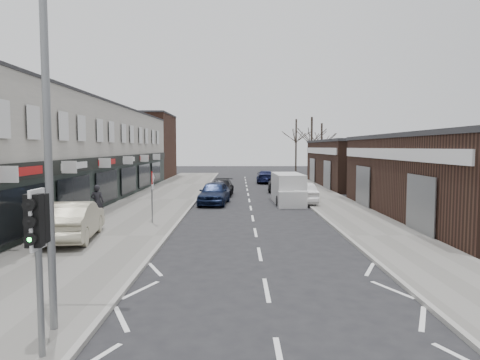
{
  "coord_description": "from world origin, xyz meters",
  "views": [
    {
      "loc": [
        -0.76,
        -9.62,
        3.97
      ],
      "look_at": [
        -0.72,
        8.14,
        2.6
      ],
      "focal_mm": 32.0,
      "sensor_mm": 36.0,
      "label": 1
    }
  ],
  "objects_px": {
    "warning_sign": "(153,182)",
    "parked_car_right_b": "(279,182)",
    "pedestrian": "(97,202)",
    "parked_car_right_a": "(300,193)",
    "traffic_light": "(37,234)",
    "white_van": "(288,189)",
    "sedan_on_pavement": "(73,220)",
    "street_lamp": "(55,115)",
    "parked_car_right_c": "(266,177)",
    "parked_car_left_b": "(222,187)",
    "parked_car_left_a": "(214,193)"
  },
  "relations": [
    {
      "from": "street_lamp",
      "to": "parked_car_right_c",
      "type": "relative_size",
      "value": 1.66
    },
    {
      "from": "warning_sign",
      "to": "parked_car_right_b",
      "type": "bearing_deg",
      "value": 64.26
    },
    {
      "from": "parked_car_left_b",
      "to": "parked_car_right_b",
      "type": "bearing_deg",
      "value": 34.81
    },
    {
      "from": "white_van",
      "to": "parked_car_left_b",
      "type": "xyz_separation_m",
      "value": [
        -4.91,
        4.9,
        -0.33
      ]
    },
    {
      "from": "traffic_light",
      "to": "white_van",
      "type": "bearing_deg",
      "value": 72.44
    },
    {
      "from": "street_lamp",
      "to": "parked_car_right_c",
      "type": "height_order",
      "value": "street_lamp"
    },
    {
      "from": "street_lamp",
      "to": "warning_sign",
      "type": "relative_size",
      "value": 2.96
    },
    {
      "from": "white_van",
      "to": "parked_car_right_b",
      "type": "height_order",
      "value": "white_van"
    },
    {
      "from": "traffic_light",
      "to": "sedan_on_pavement",
      "type": "distance_m",
      "value": 10.66
    },
    {
      "from": "sedan_on_pavement",
      "to": "parked_car_left_a",
      "type": "distance_m",
      "value": 12.98
    },
    {
      "from": "pedestrian",
      "to": "parked_car_right_a",
      "type": "distance_m",
      "value": 13.89
    },
    {
      "from": "warning_sign",
      "to": "parked_car_left_a",
      "type": "xyz_separation_m",
      "value": [
        2.66,
        7.92,
        -1.41
      ]
    },
    {
      "from": "parked_car_left_a",
      "to": "parked_car_right_c",
      "type": "height_order",
      "value": "parked_car_left_a"
    },
    {
      "from": "parked_car_left_a",
      "to": "parked_car_left_b",
      "type": "distance_m",
      "value": 5.46
    },
    {
      "from": "street_lamp",
      "to": "parked_car_right_a",
      "type": "height_order",
      "value": "street_lamp"
    },
    {
      "from": "parked_car_left_a",
      "to": "street_lamp",
      "type": "bearing_deg",
      "value": -90.54
    },
    {
      "from": "parked_car_right_a",
      "to": "parked_car_right_c",
      "type": "bearing_deg",
      "value": -91.19
    },
    {
      "from": "sedan_on_pavement",
      "to": "parked_car_left_a",
      "type": "height_order",
      "value": "sedan_on_pavement"
    },
    {
      "from": "warning_sign",
      "to": "white_van",
      "type": "distance_m",
      "value": 11.63
    },
    {
      "from": "pedestrian",
      "to": "sedan_on_pavement",
      "type": "bearing_deg",
      "value": 97.87
    },
    {
      "from": "parked_car_left_b",
      "to": "parked_car_right_b",
      "type": "distance_m",
      "value": 5.92
    },
    {
      "from": "sedan_on_pavement",
      "to": "pedestrian",
      "type": "height_order",
      "value": "pedestrian"
    },
    {
      "from": "warning_sign",
      "to": "white_van",
      "type": "xyz_separation_m",
      "value": [
        7.87,
        8.47,
        -1.21
      ]
    },
    {
      "from": "street_lamp",
      "to": "parked_car_left_a",
      "type": "bearing_deg",
      "value": 84.41
    },
    {
      "from": "parked_car_right_c",
      "to": "street_lamp",
      "type": "bearing_deg",
      "value": 84.48
    },
    {
      "from": "warning_sign",
      "to": "pedestrian",
      "type": "relative_size",
      "value": 1.44
    },
    {
      "from": "traffic_light",
      "to": "street_lamp",
      "type": "xyz_separation_m",
      "value": [
        -0.13,
        1.22,
        2.2
      ]
    },
    {
      "from": "parked_car_right_a",
      "to": "parked_car_right_b",
      "type": "bearing_deg",
      "value": -90.67
    },
    {
      "from": "white_van",
      "to": "parked_car_right_a",
      "type": "bearing_deg",
      "value": -21.4
    },
    {
      "from": "sedan_on_pavement",
      "to": "parked_car_right_c",
      "type": "relative_size",
      "value": 1.01
    },
    {
      "from": "warning_sign",
      "to": "parked_car_left_b",
      "type": "xyz_separation_m",
      "value": [
        2.96,
        13.37,
        -1.55
      ]
    },
    {
      "from": "warning_sign",
      "to": "white_van",
      "type": "bearing_deg",
      "value": 47.09
    },
    {
      "from": "sedan_on_pavement",
      "to": "white_van",
      "type": "bearing_deg",
      "value": -137.83
    },
    {
      "from": "warning_sign",
      "to": "parked_car_right_b",
      "type": "xyz_separation_m",
      "value": [
        7.96,
        16.52,
        -1.39
      ]
    },
    {
      "from": "parked_car_left_b",
      "to": "parked_car_right_a",
      "type": "distance_m",
      "value": 7.7
    },
    {
      "from": "pedestrian",
      "to": "parked_car_right_b",
      "type": "xyz_separation_m",
      "value": [
        11.09,
        15.67,
        -0.24
      ]
    },
    {
      "from": "traffic_light",
      "to": "parked_car_right_c",
      "type": "distance_m",
      "value": 40.27
    },
    {
      "from": "parked_car_left_a",
      "to": "parked_car_right_a",
      "type": "xyz_separation_m",
      "value": [
        6.0,
        0.28,
        -0.05
      ]
    },
    {
      "from": "traffic_light",
      "to": "white_van",
      "type": "height_order",
      "value": "traffic_light"
    },
    {
      "from": "pedestrian",
      "to": "parked_car_right_a",
      "type": "xyz_separation_m",
      "value": [
        11.78,
        7.34,
        -0.31
      ]
    },
    {
      "from": "parked_car_right_b",
      "to": "parked_car_right_c",
      "type": "bearing_deg",
      "value": -82.5
    },
    {
      "from": "traffic_light",
      "to": "warning_sign",
      "type": "distance_m",
      "value": 14.04
    },
    {
      "from": "parked_car_left_b",
      "to": "parked_car_right_a",
      "type": "height_order",
      "value": "parked_car_right_a"
    },
    {
      "from": "warning_sign",
      "to": "parked_car_left_b",
      "type": "distance_m",
      "value": 13.78
    },
    {
      "from": "street_lamp",
      "to": "sedan_on_pavement",
      "type": "xyz_separation_m",
      "value": [
        -3.15,
        8.82,
        -3.7
      ]
    },
    {
      "from": "parked_car_right_b",
      "to": "parked_car_right_a",
      "type": "bearing_deg",
      "value": 98.49
    },
    {
      "from": "parked_car_left_a",
      "to": "parked_car_left_b",
      "type": "height_order",
      "value": "parked_car_left_a"
    },
    {
      "from": "white_van",
      "to": "parked_car_left_b",
      "type": "distance_m",
      "value": 6.95
    },
    {
      "from": "white_van",
      "to": "parked_car_right_b",
      "type": "distance_m",
      "value": 8.06
    },
    {
      "from": "white_van",
      "to": "parked_car_left_a",
      "type": "bearing_deg",
      "value": -176.19
    }
  ]
}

